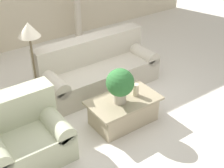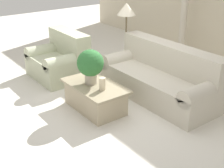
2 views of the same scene
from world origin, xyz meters
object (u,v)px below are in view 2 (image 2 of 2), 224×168
object	(u,v)px
coffee_table	(95,97)
potted_plant	(90,64)
sofa_long	(161,77)
floor_lamp	(126,13)
loveseat	(60,59)

from	to	relation	value
coffee_table	potted_plant	world-z (taller)	potted_plant
sofa_long	coffee_table	world-z (taller)	sofa_long
sofa_long	floor_lamp	distance (m)	1.46
potted_plant	floor_lamp	bearing A→B (deg)	120.04
sofa_long	loveseat	size ratio (longest dim) A/B	1.94
coffee_table	potted_plant	bearing A→B (deg)	-170.10
potted_plant	sofa_long	bearing A→B (deg)	72.96
sofa_long	loveseat	world-z (taller)	same
loveseat	floor_lamp	bearing A→B (deg)	57.86
sofa_long	potted_plant	size ratio (longest dim) A/B	3.95
coffee_table	sofa_long	bearing A→B (deg)	76.72
sofa_long	coffee_table	xyz separation A→B (m)	(-0.28, -1.18, -0.13)
sofa_long	floor_lamp	size ratio (longest dim) A/B	1.51
sofa_long	floor_lamp	xyz separation A→B (m)	(-1.14, 0.14, 0.90)
sofa_long	loveseat	distance (m)	2.09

